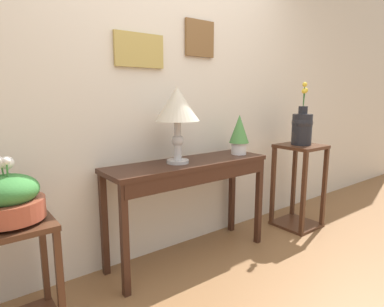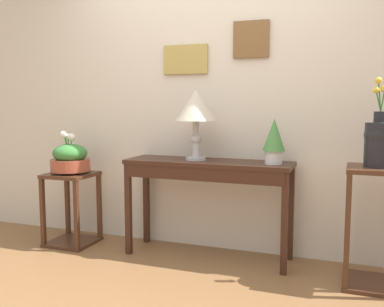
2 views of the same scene
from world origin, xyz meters
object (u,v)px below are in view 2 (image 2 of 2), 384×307
(table_lamp, at_px, (196,108))
(flower_vase_tall_right, at_px, (379,139))
(pedestal_stand_right, at_px, (375,228))
(console_table, at_px, (207,175))
(pedestal_stand_left, at_px, (72,209))
(planter_bowl_wide_left, at_px, (70,158))
(potted_plant_on_console, at_px, (274,139))

(table_lamp, distance_m, flower_vase_tall_right, 1.36)
(pedestal_stand_right, bearing_deg, console_table, 174.20)
(table_lamp, xyz_separation_m, pedestal_stand_right, (1.34, -0.15, -0.79))
(pedestal_stand_left, height_order, planter_bowl_wide_left, planter_bowl_wide_left)
(console_table, xyz_separation_m, potted_plant_on_console, (0.52, 0.00, 0.30))
(table_lamp, height_order, flower_vase_tall_right, flower_vase_tall_right)
(pedestal_stand_left, bearing_deg, table_lamp, 5.21)
(planter_bowl_wide_left, bearing_deg, console_table, 3.67)
(table_lamp, height_order, pedestal_stand_right, table_lamp)
(console_table, relative_size, flower_vase_tall_right, 2.26)
(potted_plant_on_console, distance_m, planter_bowl_wide_left, 1.77)
(pedestal_stand_right, relative_size, flower_vase_tall_right, 1.39)
(table_lamp, distance_m, potted_plant_on_console, 0.67)
(console_table, xyz_separation_m, flower_vase_tall_right, (1.23, -0.13, 0.33))
(table_lamp, relative_size, planter_bowl_wide_left, 1.51)
(pedestal_stand_left, bearing_deg, planter_bowl_wide_left, -175.48)
(pedestal_stand_left, height_order, flower_vase_tall_right, flower_vase_tall_right)
(table_lamp, bearing_deg, pedestal_stand_left, -174.79)
(table_lamp, bearing_deg, potted_plant_on_console, -1.76)
(table_lamp, distance_m, planter_bowl_wide_left, 1.22)
(console_table, bearing_deg, planter_bowl_wide_left, -176.33)
(potted_plant_on_console, relative_size, pedestal_stand_right, 0.41)
(planter_bowl_wide_left, height_order, flower_vase_tall_right, flower_vase_tall_right)
(pedestal_stand_left, bearing_deg, pedestal_stand_right, -1.07)
(console_table, height_order, pedestal_stand_left, console_table)
(console_table, bearing_deg, pedestal_stand_right, -5.80)
(console_table, height_order, planter_bowl_wide_left, planter_bowl_wide_left)
(planter_bowl_wide_left, distance_m, flower_vase_tall_right, 2.48)
(console_table, relative_size, planter_bowl_wide_left, 3.59)
(console_table, relative_size, potted_plant_on_console, 3.93)
(table_lamp, relative_size, pedestal_stand_left, 0.88)
(console_table, distance_m, pedestal_stand_right, 1.27)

